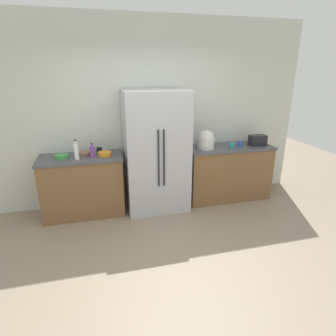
% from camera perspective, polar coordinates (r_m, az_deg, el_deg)
% --- Properties ---
extents(ground_plane, '(10.71, 10.71, 0.00)m').
position_cam_1_polar(ground_plane, '(3.56, 1.23, -17.72)').
color(ground_plane, gray).
extents(kitchen_back_panel, '(5.36, 0.10, 2.93)m').
position_cam_1_polar(kitchen_back_panel, '(4.64, -4.69, 10.84)').
color(kitchen_back_panel, silver).
rests_on(kitchen_back_panel, ground_plane).
extents(counter_left, '(1.21, 0.60, 0.93)m').
position_cam_1_polar(counter_left, '(4.51, -16.80, -3.39)').
color(counter_left, brown).
rests_on(counter_left, ground_plane).
extents(counter_right, '(1.46, 0.60, 0.93)m').
position_cam_1_polar(counter_right, '(4.98, 11.85, -0.80)').
color(counter_right, brown).
rests_on(counter_right, ground_plane).
extents(refrigerator, '(0.96, 0.71, 1.87)m').
position_cam_1_polar(refrigerator, '(4.37, -2.41, 3.27)').
color(refrigerator, '#B2B5BA').
rests_on(refrigerator, ground_plane).
extents(toaster, '(0.28, 0.16, 0.17)m').
position_cam_1_polar(toaster, '(5.01, 17.66, 5.38)').
color(toaster, black).
rests_on(toaster, counter_right).
extents(rice_cooker, '(0.27, 0.27, 0.30)m').
position_cam_1_polar(rice_cooker, '(4.59, 7.70, 5.59)').
color(rice_cooker, silver).
rests_on(rice_cooker, counter_right).
extents(bottle_a, '(0.07, 0.07, 0.21)m').
position_cam_1_polar(bottle_a, '(4.26, -15.06, 3.23)').
color(bottle_a, purple).
rests_on(bottle_a, counter_left).
extents(bottle_b, '(0.06, 0.06, 0.29)m').
position_cam_1_polar(bottle_b, '(4.19, -18.05, 3.18)').
color(bottle_b, white).
rests_on(bottle_b, counter_left).
extents(cup_a, '(0.08, 0.08, 0.10)m').
position_cam_1_polar(cup_a, '(5.23, 16.72, 5.64)').
color(cup_a, yellow).
rests_on(cup_a, counter_right).
extents(cup_b, '(0.09, 0.09, 0.09)m').
position_cam_1_polar(cup_b, '(4.72, 12.77, 4.48)').
color(cup_b, teal).
rests_on(cup_b, counter_right).
extents(cup_c, '(0.08, 0.08, 0.10)m').
position_cam_1_polar(cup_c, '(4.84, 14.33, 4.78)').
color(cup_c, blue).
rests_on(cup_c, counter_right).
extents(cup_d, '(0.08, 0.08, 0.08)m').
position_cam_1_polar(cup_d, '(4.49, -13.73, 3.57)').
color(cup_d, black).
rests_on(cup_d, counter_left).
extents(bowl_a, '(0.19, 0.19, 0.05)m').
position_cam_1_polar(bowl_a, '(4.37, -20.67, 2.23)').
color(bowl_a, green).
rests_on(bowl_a, counter_left).
extents(bowl_b, '(0.20, 0.20, 0.05)m').
position_cam_1_polar(bowl_b, '(4.43, -16.40, 2.91)').
color(bowl_b, brown).
rests_on(bowl_b, counter_left).
extents(bowl_c, '(0.20, 0.20, 0.06)m').
position_cam_1_polar(bowl_c, '(4.30, -12.66, 2.83)').
color(bowl_c, orange).
rests_on(bowl_c, counter_left).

